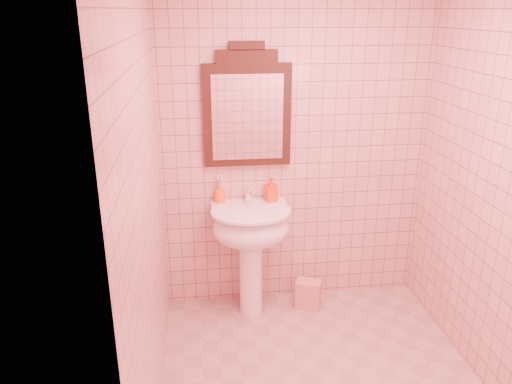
{
  "coord_description": "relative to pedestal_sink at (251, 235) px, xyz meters",
  "views": [
    {
      "loc": [
        -0.72,
        -2.44,
        2.22
      ],
      "look_at": [
        -0.36,
        0.55,
        1.12
      ],
      "focal_mm": 35.0,
      "sensor_mm": 36.0,
      "label": 1
    }
  ],
  "objects": [
    {
      "name": "mirror",
      "position": [
        0.0,
        0.2,
        0.89
      ],
      "size": [
        0.63,
        0.06,
        0.88
      ],
      "color": "black",
      "rests_on": "back_wall"
    },
    {
      "name": "towel",
      "position": [
        0.46,
        0.02,
        -0.55
      ],
      "size": [
        0.22,
        0.19,
        0.23
      ],
      "primitive_type": "cube",
      "rotation": [
        0.0,
        0.0,
        -0.37
      ],
      "color": "#DE9B82",
      "rests_on": "floor"
    },
    {
      "name": "faucet",
      "position": [
        -0.0,
        0.14,
        0.26
      ],
      "size": [
        0.04,
        0.16,
        0.11
      ],
      "color": "white",
      "rests_on": "pedestal_sink"
    },
    {
      "name": "toothbrush_cup",
      "position": [
        -0.21,
        0.18,
        0.25
      ],
      "size": [
        0.08,
        0.08,
        0.18
      ],
      "rotation": [
        0.0,
        0.0,
        -0.16
      ],
      "color": "#FF5B15",
      "rests_on": "pedestal_sink"
    },
    {
      "name": "pedestal_sink",
      "position": [
        0.0,
        0.0,
        0.0
      ],
      "size": [
        0.58,
        0.58,
        0.86
      ],
      "color": "white",
      "rests_on": "floor"
    },
    {
      "name": "soap_dispenser",
      "position": [
        0.17,
        0.15,
        0.29
      ],
      "size": [
        0.11,
        0.11,
        0.19
      ],
      "primitive_type": "imported",
      "rotation": [
        0.0,
        0.0,
        0.29
      ],
      "color": "red",
      "rests_on": "pedestal_sink"
    },
    {
      "name": "back_wall",
      "position": [
        0.36,
        0.23,
        0.59
      ],
      "size": [
        2.0,
        0.02,
        2.5
      ],
      "primitive_type": "cube",
      "color": "tan",
      "rests_on": "floor"
    }
  ]
}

